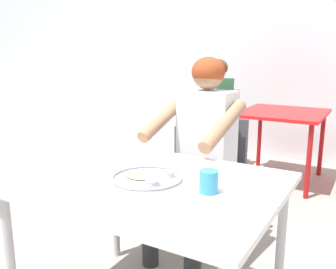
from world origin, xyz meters
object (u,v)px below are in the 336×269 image
Objects in this scene: patron_background at (210,104)px; chair_foreground at (214,170)px; diner_foreground at (200,141)px; table_foreground at (150,194)px; thali_tray at (147,177)px; table_background_red at (283,120)px; drinking_cup at (209,181)px; chair_red_left at (222,125)px.

chair_foreground is at bearing -64.74° from patron_background.
chair_foreground is 0.68× the size of diner_foreground.
table_foreground is 0.94× the size of patron_background.
thali_tray is at bearing -85.85° from chair_foreground.
thali_tray is 0.38× the size of table_background_red.
table_foreground is 0.31m from drinking_cup.
thali_tray is 2.35m from table_background_red.
table_foreground is at bearing 47.05° from thali_tray.
table_foreground is at bearing -82.72° from diner_foreground.
chair_red_left is (-0.52, 1.67, -0.24)m from diner_foreground.
drinking_cup is at bearing -66.13° from patron_background.
chair_red_left reaches higher than chair_foreground.
thali_tray is at bearing -72.44° from patron_background.
patron_background is at bearing 115.26° from chair_foreground.
table_background_red is at bearing 88.93° from thali_tray.
drinking_cup is at bearing -2.32° from table_foreground.
chair_red_left is 0.26m from patron_background.
chair_foreground is at bearing -94.43° from table_background_red.
diner_foreground reaches higher than patron_background.
thali_tray is at bearing -75.74° from chair_red_left.
chair_red_left is at bearing 104.51° from table_foreground.
table_foreground reaches higher than table_background_red.
chair_red_left is at bearing 110.22° from chair_foreground.
chair_foreground is (-0.07, 0.92, -0.24)m from thali_tray.
drinking_cup is 2.56m from chair_red_left.
drinking_cup is at bearing -61.84° from diner_foreground.
thali_tray reaches higher than table_foreground.
table_foreground is at bearing -85.26° from chair_foreground.
drinking_cup reaches higher than thali_tray.
patron_background is (-0.76, 2.35, 0.07)m from table_foreground.
table_background_red is 0.71× the size of patron_background.
drinking_cup reaches higher than table_foreground.
chair_foreground is at bearing 94.74° from table_foreground.
thali_tray is 0.71m from diner_foreground.
table_foreground is 2.45m from chair_red_left.
drinking_cup is at bearing -0.47° from thali_tray.
diner_foreground is 1.47× the size of table_background_red.
table_foreground is 0.93m from chair_foreground.
patron_background reaches higher than chair_foreground.
diner_foreground is at bearing -93.67° from chair_foreground.
diner_foreground reaches higher than table_background_red.
chair_foreground is 0.70× the size of patron_background.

